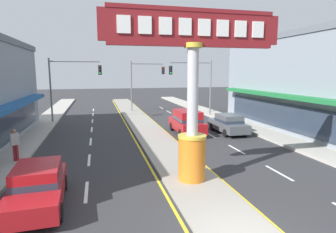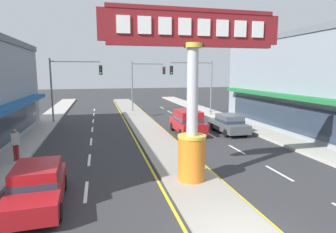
{
  "view_description": "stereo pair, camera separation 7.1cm",
  "coord_description": "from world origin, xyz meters",
  "views": [
    {
      "loc": [
        -3.96,
        -6.78,
        4.9
      ],
      "look_at": [
        -0.42,
        7.38,
        2.6
      ],
      "focal_mm": 30.25,
      "sensor_mm": 36.0,
      "label": 1
    },
    {
      "loc": [
        -3.89,
        -6.79,
        4.9
      ],
      "look_at": [
        -0.42,
        7.38,
        2.6
      ],
      "focal_mm": 30.25,
      "sensor_mm": 36.0,
      "label": 2
    }
  ],
  "objects": [
    {
      "name": "median_strip",
      "position": [
        0.0,
        18.0,
        0.07
      ],
      "size": [
        2.51,
        52.0,
        0.14
      ],
      "primitive_type": "cube",
      "color": "gray",
      "rests_on": "ground"
    },
    {
      "name": "sidewalk_left",
      "position": [
        -9.02,
        16.0,
        0.09
      ],
      "size": [
        2.34,
        60.0,
        0.18
      ],
      "primitive_type": "cube",
      "color": "#ADA89E",
      "rests_on": "ground"
    },
    {
      "name": "sidewalk_right",
      "position": [
        9.02,
        16.0,
        0.09
      ],
      "size": [
        2.34,
        60.0,
        0.18
      ],
      "primitive_type": "cube",
      "color": "#ADA89E",
      "rests_on": "ground"
    },
    {
      "name": "lane_markings",
      "position": [
        0.0,
        16.65,
        0.0
      ],
      "size": [
        9.25,
        52.0,
        0.01
      ],
      "color": "silver",
      "rests_on": "ground"
    },
    {
      "name": "district_sign",
      "position": [
        0.0,
        4.7,
        4.05
      ],
      "size": [
        7.75,
        1.26,
        7.34
      ],
      "color": "orange",
      "rests_on": "median_strip"
    },
    {
      "name": "storefront_right",
      "position": [
        14.17,
        12.79,
        3.99
      ],
      "size": [
        9.11,
        18.79,
        7.97
      ],
      "color": "gray",
      "rests_on": "ground"
    },
    {
      "name": "traffic_light_left_side",
      "position": [
        -6.49,
        21.96,
        4.25
      ],
      "size": [
        4.86,
        0.46,
        6.2
      ],
      "color": "slate",
      "rests_on": "ground"
    },
    {
      "name": "traffic_light_right_side",
      "position": [
        6.49,
        22.59,
        4.25
      ],
      "size": [
        4.86,
        0.46,
        6.2
      ],
      "color": "slate",
      "rests_on": "ground"
    },
    {
      "name": "traffic_light_median_far",
      "position": [
        1.6,
        27.94,
        4.19
      ],
      "size": [
        4.2,
        0.46,
        6.2
      ],
      "color": "slate",
      "rests_on": "ground"
    },
    {
      "name": "sedan_near_right_lane",
      "position": [
        6.2,
        13.83,
        0.79
      ],
      "size": [
        1.85,
        4.3,
        1.53
      ],
      "color": "#4C5156",
      "rests_on": "ground"
    },
    {
      "name": "sedan_far_right_lane",
      "position": [
        -6.21,
        3.91,
        0.79
      ],
      "size": [
        1.99,
        4.38,
        1.53
      ],
      "color": "maroon",
      "rests_on": "ground"
    },
    {
      "name": "suv_near_left_lane",
      "position": [
        2.9,
        14.44,
        0.98
      ],
      "size": [
        2.02,
        4.63,
        1.9
      ],
      "color": "maroon",
      "rests_on": "ground"
    },
    {
      "name": "pedestrian_near_kerb",
      "position": [
        -8.32,
        9.41,
        1.16
      ],
      "size": [
        0.45,
        0.36,
        1.73
      ],
      "color": "maroon",
      "rests_on": "sidewalk_left"
    }
  ]
}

